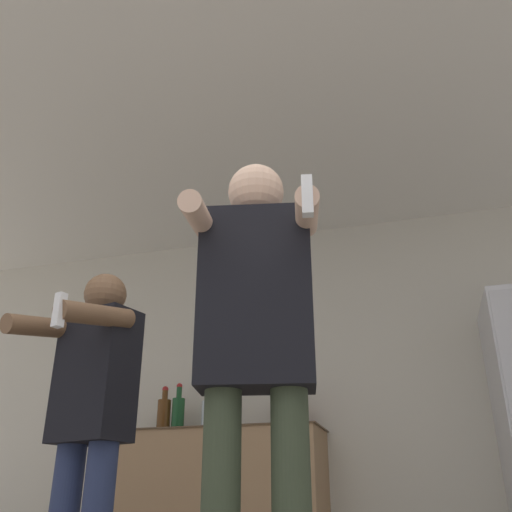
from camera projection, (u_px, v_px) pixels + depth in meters
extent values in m
cube|color=beige|center=(333.00, 392.00, 4.03)|extent=(7.00, 0.06, 2.55)
cube|color=silver|center=(278.00, 111.00, 3.22)|extent=(7.00, 3.53, 0.05)
cube|color=#997551|center=(208.00, 512.00, 3.67)|extent=(1.51, 0.51, 1.00)
cube|color=brown|center=(211.00, 431.00, 3.88)|extent=(1.54, 0.54, 0.01)
cylinder|color=#563314|center=(164.00, 417.00, 4.06)|extent=(0.10, 0.10, 0.23)
cylinder|color=#563314|center=(165.00, 395.00, 4.12)|extent=(0.04, 0.04, 0.08)
sphere|color=maroon|center=(165.00, 389.00, 4.14)|extent=(0.05, 0.05, 0.05)
cylinder|color=maroon|center=(301.00, 411.00, 3.81)|extent=(0.08, 0.08, 0.23)
cylinder|color=maroon|center=(300.00, 389.00, 3.86)|extent=(0.04, 0.04, 0.06)
sphere|color=#B29933|center=(300.00, 385.00, 3.88)|extent=(0.04, 0.04, 0.04)
cylinder|color=silver|center=(206.00, 416.00, 3.97)|extent=(0.06, 0.06, 0.21)
cylinder|color=silver|center=(207.00, 395.00, 4.03)|extent=(0.03, 0.03, 0.09)
sphere|color=silver|center=(207.00, 388.00, 4.05)|extent=(0.03, 0.03, 0.03)
cylinder|color=#194723|center=(178.00, 416.00, 4.03)|extent=(0.09, 0.09, 0.24)
cylinder|color=#194723|center=(179.00, 392.00, 4.10)|extent=(0.04, 0.04, 0.09)
sphere|color=maroon|center=(180.00, 386.00, 4.12)|extent=(0.04, 0.04, 0.04)
cylinder|color=black|center=(280.00, 413.00, 3.84)|extent=(0.09, 0.09, 0.21)
cylinder|color=black|center=(280.00, 391.00, 3.90)|extent=(0.04, 0.04, 0.08)
sphere|color=black|center=(279.00, 385.00, 3.92)|extent=(0.04, 0.04, 0.04)
cube|color=black|center=(256.00, 298.00, 2.05)|extent=(0.44, 0.28, 0.66)
sphere|color=beige|center=(256.00, 192.00, 2.23)|extent=(0.22, 0.22, 0.22)
cylinder|color=beige|center=(198.00, 217.00, 2.02)|extent=(0.15, 0.36, 0.14)
cylinder|color=beige|center=(307.00, 213.00, 1.99)|extent=(0.15, 0.36, 0.14)
cube|color=white|center=(307.00, 196.00, 1.83)|extent=(0.04, 0.04, 0.14)
cube|color=black|center=(96.00, 376.00, 2.55)|extent=(0.39, 0.29, 0.58)
sphere|color=brown|center=(105.00, 294.00, 2.71)|extent=(0.20, 0.20, 0.20)
cylinder|color=brown|center=(44.00, 327.00, 2.57)|extent=(0.19, 0.40, 0.15)
cylinder|color=brown|center=(96.00, 315.00, 2.41)|extent=(0.19, 0.40, 0.15)
cube|color=white|center=(59.00, 310.00, 2.25)|extent=(0.04, 0.04, 0.14)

